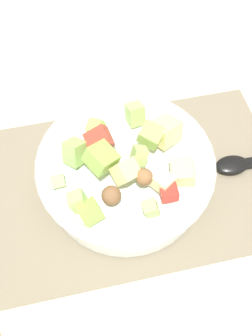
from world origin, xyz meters
The scene contains 3 objects.
ground_plane centered at (0.00, 0.00, 0.00)m, with size 2.40×2.40×0.00m, color silver.
placemat centered at (0.00, 0.00, 0.00)m, with size 0.48×0.31×0.01m, color #756B56.
salad_bowl centered at (0.02, 0.00, 0.05)m, with size 0.27×0.27×0.12m.
Camera 1 is at (0.08, 0.28, 0.54)m, focal length 39.77 mm.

